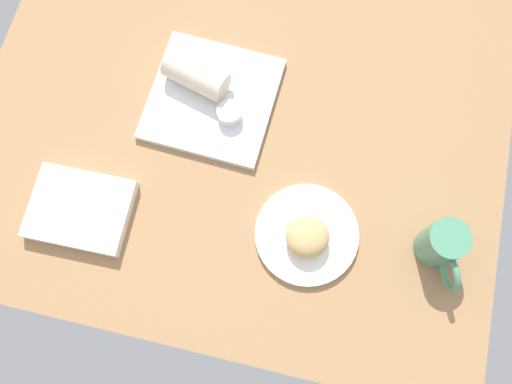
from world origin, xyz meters
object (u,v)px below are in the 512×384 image
Objects in this scene: breakfast_wrap at (196,75)px; coffee_mug at (442,246)px; round_plate at (307,234)px; square_plate at (212,99)px; book_stack at (80,209)px; scone_pastry at (307,237)px; sauce_cup at (229,113)px.

coffee_mug reaches higher than breakfast_wrap.
round_plate is at bearing -173.86° from coffee_mug.
breakfast_wrap is at bearing 144.75° from square_plate.
round_plate is 0.80× the size of square_plate.
coffee_mug reaches higher than book_stack.
square_plate is at bearing 70.19° from breakfast_wrap.
round_plate is 1.03× the size of book_stack.
book_stack is (-44.25, -4.33, -2.35)cm from scone_pastry.
scone_pastry is 0.63× the size of breakfast_wrap.
breakfast_wrap reaches higher than square_plate.
breakfast_wrap is at bearing 137.52° from round_plate.
book_stack is at bearing -10.25° from breakfast_wrap.
breakfast_wrap is at bearing 156.03° from coffee_mug.
round_plate is 2.45× the size of scone_pastry.
square_plate is at bearing 144.75° from sauce_cup.
scone_pastry is at bearing 5.59° from book_stack.
breakfast_wrap is (-28.95, 27.47, 0.94)cm from scone_pastry.
sauce_cup is 0.41× the size of coffee_mug.
scone_pastry is 35.52cm from square_plate.
book_stack is (-19.03, -29.16, 0.63)cm from square_plate.
coffee_mug reaches higher than scone_pastry.
square_plate is 1.93× the size of breakfast_wrap.
book_stack reaches higher than square_plate.
sauce_cup reaches higher than round_plate.
scone_pastry is 0.32× the size of square_plate.
coffee_mug is at bearing 81.47° from breakfast_wrap.
scone_pastry is 1.63× the size of sauce_cup.
scone_pastry is at bearing -171.41° from coffee_mug.
scone_pastry reaches higher than book_stack.
square_plate is at bearing 136.57° from round_plate.
book_stack is (-23.69, -25.87, -1.63)cm from sauce_cup.
breakfast_wrap is (-8.39, 5.93, 1.66)cm from sauce_cup.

